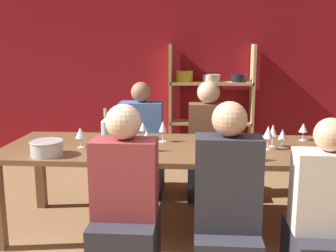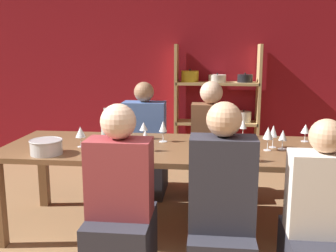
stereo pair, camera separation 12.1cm
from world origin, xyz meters
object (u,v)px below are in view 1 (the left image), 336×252
(shelf_unit, at_px, (211,113))
(wine_bottle_green, at_px, (106,131))
(wine_glass_white_c, at_px, (254,146))
(wine_glass_empty_d, at_px, (303,128))
(wine_glass_empty_b, at_px, (143,127))
(person_far_a, at_px, (142,154))
(wine_glass_white_b, at_px, (222,132))
(person_near_c, at_px, (126,221))
(wine_glass_white_d, at_px, (273,131))
(wine_glass_red_b, at_px, (282,135))
(dining_table, at_px, (167,155))
(wine_glass_red_c, at_px, (163,127))
(person_near_a, at_px, (323,235))
(wine_glass_empty_a, at_px, (147,136))
(cell_phone, at_px, (252,153))
(mixing_bowl, at_px, (47,148))
(wine_glass_white_a, at_px, (242,124))
(wine_glass_red_a, at_px, (80,133))
(person_near_b, at_px, (226,222))
(wine_glass_empty_c, at_px, (268,133))
(person_far_b, at_px, (207,154))

(shelf_unit, bearing_deg, wine_bottle_green, -113.69)
(wine_glass_white_c, bearing_deg, wine_bottle_green, 163.05)
(wine_glass_empty_d, bearing_deg, wine_glass_empty_b, -177.95)
(wine_glass_empty_b, distance_m, person_far_a, 0.76)
(wine_glass_white_b, bearing_deg, person_near_c, -130.24)
(wine_glass_empty_d, relative_size, wine_glass_white_d, 0.82)
(wine_glass_red_b, bearing_deg, wine_glass_white_b, -177.34)
(dining_table, distance_m, wine_glass_red_c, 0.26)
(wine_glass_white_d, height_order, person_near_a, person_near_a)
(wine_glass_empty_a, xyz_separation_m, wine_glass_empty_b, (-0.09, 0.42, -0.01))
(wine_glass_empty_a, bearing_deg, cell_phone, -0.30)
(wine_glass_white_c, bearing_deg, wine_glass_empty_b, 144.61)
(mixing_bowl, height_order, cell_phone, mixing_bowl)
(wine_glass_white_b, height_order, person_near_c, person_near_c)
(wine_glass_white_a, bearing_deg, wine_glass_white_c, -90.11)
(dining_table, height_order, person_near_a, person_near_a)
(shelf_unit, distance_m, dining_table, 2.16)
(mixing_bowl, relative_size, wine_glass_red_b, 1.60)
(mixing_bowl, xyz_separation_m, wine_glass_red_a, (0.19, 0.25, 0.06))
(cell_phone, height_order, person_near_a, person_near_a)
(wine_glass_empty_b, xyz_separation_m, person_near_a, (1.24, -1.10, -0.43))
(wine_glass_white_b, bearing_deg, cell_phone, -35.71)
(wine_glass_red_c, bearing_deg, wine_glass_empty_a, -106.53)
(shelf_unit, distance_m, mixing_bowl, 2.79)
(wine_glass_white_c, relative_size, cell_phone, 0.95)
(person_near_a, distance_m, person_near_c, 1.22)
(wine_glass_empty_a, xyz_separation_m, cell_phone, (0.81, -0.00, -0.12))
(wine_glass_red_a, relative_size, person_near_c, 0.14)
(wine_glass_white_c, height_order, person_far_a, person_far_a)
(wine_bottle_green, xyz_separation_m, wine_glass_white_c, (1.14, -0.35, -0.02))
(wine_bottle_green, distance_m, wine_glass_empty_d, 1.70)
(wine_glass_white_c, distance_m, wine_glass_red_c, 0.88)
(shelf_unit, xyz_separation_m, person_near_b, (-0.01, -2.90, -0.22))
(wine_glass_white_c, bearing_deg, wine_glass_empty_c, 64.70)
(wine_bottle_green, relative_size, wine_glass_white_c, 2.00)
(mixing_bowl, relative_size, wine_glass_empty_c, 1.33)
(wine_glass_empty_a, distance_m, wine_glass_red_a, 0.55)
(wine_glass_white_b, distance_m, wine_glass_white_d, 0.42)
(person_far_a, bearing_deg, person_far_b, 177.30)
(wine_glass_red_c, distance_m, person_near_c, 1.05)
(wine_glass_white_b, height_order, wine_glass_white_c, wine_glass_white_b)
(cell_phone, xyz_separation_m, person_near_b, (-0.23, -0.60, -0.29))
(wine_glass_empty_d, bearing_deg, person_far_b, 146.03)
(wine_glass_red_b, distance_m, wine_glass_empty_d, 0.38)
(person_near_b, bearing_deg, wine_glass_red_c, 117.09)
(shelf_unit, distance_m, wine_glass_white_d, 2.12)
(wine_glass_white_c, relative_size, person_near_c, 0.13)
(wine_glass_white_c, relative_size, wine_glass_empty_c, 0.83)
(wine_glass_white_c, bearing_deg, wine_glass_white_b, 119.67)
(person_near_a, bearing_deg, wine_glass_red_a, 155.75)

